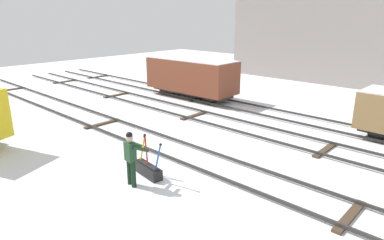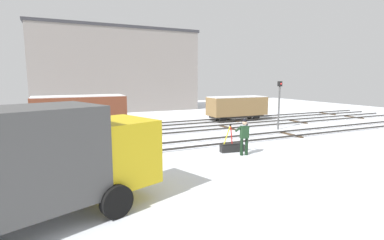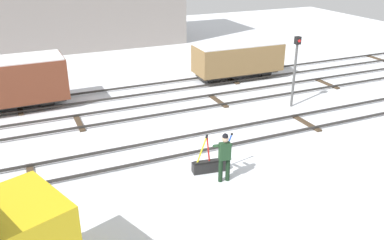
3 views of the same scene
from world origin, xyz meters
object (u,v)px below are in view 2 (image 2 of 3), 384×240
Objects in this scene: rail_worker at (244,135)px; signal_post at (279,100)px; switch_lever_frame at (232,147)px; freight_car_far_end at (237,107)px; delivery_truck at (35,160)px; freight_car_mid_siding at (80,111)px.

signal_post is (6.38, 4.87, 1.15)m from rail_worker.
switch_lever_frame is 0.83× the size of rail_worker.
freight_car_far_end reaches higher than rail_worker.
signal_post reaches higher than delivery_truck.
delivery_truck reaches higher than switch_lever_frame.
freight_car_mid_siding is (-12.92, -0.00, 0.20)m from freight_car_far_end.
freight_car_mid_siding is at bearing 158.85° from signal_post.
rail_worker is at bearing 0.68° from delivery_truck.
switch_lever_frame is 11.19m from freight_car_far_end.
freight_car_mid_siding is at bearing 61.36° from delivery_truck.
signal_post is 0.57× the size of freight_car_mid_siding.
rail_worker is at bearing -142.61° from signal_post.
rail_worker is 12.05m from freight_car_mid_siding.
delivery_truck is at bearing -151.10° from signal_post.
delivery_truck is at bearing -136.64° from freight_car_far_end.
freight_car_far_end is at bearing 92.52° from signal_post.
switch_lever_frame is at bearing -147.90° from signal_post.
freight_car_mid_siding is (-6.61, 9.19, 1.19)m from switch_lever_frame.
freight_car_far_end is at bearing 21.30° from delivery_truck.
rail_worker is at bearing -120.51° from freight_car_far_end.
signal_post is (14.97, 8.27, 0.49)m from delivery_truck.
freight_car_far_end reaches higher than switch_lever_frame.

